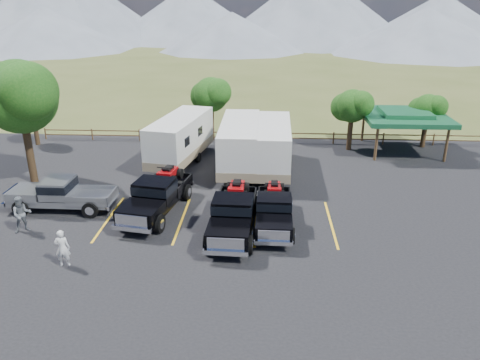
{
  "coord_description": "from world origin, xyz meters",
  "views": [
    {
      "loc": [
        2.35,
        -18.45,
        11.36
      ],
      "look_at": [
        1.04,
        6.1,
        1.6
      ],
      "focal_mm": 35.0,
      "sensor_mm": 36.0,
      "label": 1
    }
  ],
  "objects_px": {
    "rig_left": "(157,194)",
    "rig_right": "(274,209)",
    "rig_center": "(233,212)",
    "pickup_silver": "(62,194)",
    "trailer_center": "(240,145)",
    "pavilion": "(405,116)",
    "tree_big_nw": "(19,97)",
    "person_a": "(62,248)",
    "trailer_right": "(272,147)",
    "trailer_left": "(181,139)",
    "person_b": "(22,214)"
  },
  "relations": [
    {
      "from": "rig_center",
      "to": "person_b",
      "type": "distance_m",
      "value": 10.74
    },
    {
      "from": "pavilion",
      "to": "pickup_silver",
      "type": "distance_m",
      "value": 25.04
    },
    {
      "from": "rig_left",
      "to": "rig_right",
      "type": "relative_size",
      "value": 1.18
    },
    {
      "from": "trailer_center",
      "to": "person_a",
      "type": "bearing_deg",
      "value": -119.12
    },
    {
      "from": "trailer_right",
      "to": "person_b",
      "type": "bearing_deg",
      "value": -141.77
    },
    {
      "from": "trailer_center",
      "to": "person_b",
      "type": "xyz_separation_m",
      "value": [
        -10.55,
        -9.71,
        -0.8
      ]
    },
    {
      "from": "rig_right",
      "to": "person_b",
      "type": "distance_m",
      "value": 12.87
    },
    {
      "from": "rig_right",
      "to": "trailer_center",
      "type": "bearing_deg",
      "value": 106.16
    },
    {
      "from": "tree_big_nw",
      "to": "rig_right",
      "type": "height_order",
      "value": "tree_big_nw"
    },
    {
      "from": "trailer_center",
      "to": "pickup_silver",
      "type": "relative_size",
      "value": 1.58
    },
    {
      "from": "rig_center",
      "to": "person_b",
      "type": "relative_size",
      "value": 3.4
    },
    {
      "from": "rig_center",
      "to": "pickup_silver",
      "type": "height_order",
      "value": "rig_center"
    },
    {
      "from": "trailer_center",
      "to": "pavilion",
      "type": "bearing_deg",
      "value": 22.31
    },
    {
      "from": "rig_center",
      "to": "rig_left",
      "type": "bearing_deg",
      "value": 157.67
    },
    {
      "from": "pavilion",
      "to": "rig_center",
      "type": "bearing_deg",
      "value": -130.82
    },
    {
      "from": "pavilion",
      "to": "rig_left",
      "type": "height_order",
      "value": "pavilion"
    },
    {
      "from": "trailer_center",
      "to": "person_b",
      "type": "height_order",
      "value": "trailer_center"
    },
    {
      "from": "trailer_center",
      "to": "pickup_silver",
      "type": "height_order",
      "value": "trailer_center"
    },
    {
      "from": "rig_right",
      "to": "trailer_right",
      "type": "relative_size",
      "value": 0.61
    },
    {
      "from": "rig_left",
      "to": "person_a",
      "type": "xyz_separation_m",
      "value": [
        -2.99,
        -5.75,
        -0.17
      ]
    },
    {
      "from": "trailer_center",
      "to": "person_a",
      "type": "height_order",
      "value": "trailer_center"
    },
    {
      "from": "trailer_left",
      "to": "rig_center",
      "type": "bearing_deg",
      "value": -55.35
    },
    {
      "from": "rig_left",
      "to": "pickup_silver",
      "type": "bearing_deg",
      "value": -170.16
    },
    {
      "from": "rig_left",
      "to": "rig_right",
      "type": "bearing_deg",
      "value": -0.76
    },
    {
      "from": "trailer_right",
      "to": "person_b",
      "type": "relative_size",
      "value": 4.91
    },
    {
      "from": "rig_left",
      "to": "rig_center",
      "type": "distance_m",
      "value": 4.8
    },
    {
      "from": "tree_big_nw",
      "to": "rig_left",
      "type": "bearing_deg",
      "value": -24.14
    },
    {
      "from": "rig_center",
      "to": "trailer_right",
      "type": "bearing_deg",
      "value": 79.72
    },
    {
      "from": "pavilion",
      "to": "trailer_right",
      "type": "height_order",
      "value": "trailer_right"
    },
    {
      "from": "rig_center",
      "to": "trailer_right",
      "type": "distance_m",
      "value": 9.17
    },
    {
      "from": "rig_center",
      "to": "pavilion",
      "type": "bearing_deg",
      "value": 51.55
    },
    {
      "from": "person_a",
      "to": "rig_center",
      "type": "bearing_deg",
      "value": -161.81
    },
    {
      "from": "tree_big_nw",
      "to": "person_a",
      "type": "distance_m",
      "value": 12.45
    },
    {
      "from": "tree_big_nw",
      "to": "pickup_silver",
      "type": "xyz_separation_m",
      "value": [
        3.64,
        -4.02,
        -4.61
      ]
    },
    {
      "from": "trailer_left",
      "to": "rig_left",
      "type": "bearing_deg",
      "value": -77.91
    },
    {
      "from": "rig_left",
      "to": "trailer_right",
      "type": "xyz_separation_m",
      "value": [
        6.37,
        6.92,
        0.67
      ]
    },
    {
      "from": "trailer_center",
      "to": "pickup_silver",
      "type": "distance_m",
      "value": 11.92
    },
    {
      "from": "trailer_left",
      "to": "pickup_silver",
      "type": "height_order",
      "value": "trailer_left"
    },
    {
      "from": "rig_right",
      "to": "pickup_silver",
      "type": "bearing_deg",
      "value": 174.78
    },
    {
      "from": "pavilion",
      "to": "rig_center",
      "type": "xyz_separation_m",
      "value": [
        -12.13,
        -14.04,
        -1.71
      ]
    },
    {
      "from": "rig_center",
      "to": "trailer_center",
      "type": "height_order",
      "value": "trailer_center"
    },
    {
      "from": "rig_left",
      "to": "pavilion",
      "type": "bearing_deg",
      "value": 46.36
    },
    {
      "from": "tree_big_nw",
      "to": "pickup_silver",
      "type": "bearing_deg",
      "value": -47.86
    },
    {
      "from": "trailer_center",
      "to": "pickup_silver",
      "type": "xyz_separation_m",
      "value": [
        -9.61,
        -7.0,
        -0.81
      ]
    },
    {
      "from": "trailer_center",
      "to": "trailer_right",
      "type": "distance_m",
      "value": 2.18
    },
    {
      "from": "trailer_right",
      "to": "rig_center",
      "type": "bearing_deg",
      "value": -101.44
    },
    {
      "from": "tree_big_nw",
      "to": "trailer_left",
      "type": "bearing_deg",
      "value": 25.72
    },
    {
      "from": "person_a",
      "to": "trailer_left",
      "type": "bearing_deg",
      "value": -110.33
    },
    {
      "from": "rig_right",
      "to": "person_a",
      "type": "bearing_deg",
      "value": -153.49
    },
    {
      "from": "rig_right",
      "to": "trailer_left",
      "type": "height_order",
      "value": "trailer_left"
    }
  ]
}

